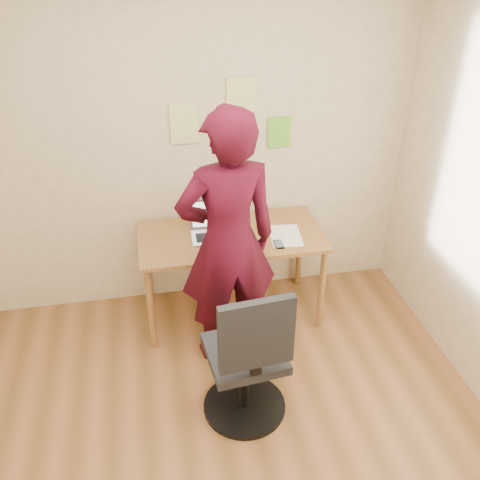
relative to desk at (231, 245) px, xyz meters
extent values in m
cube|color=brown|center=(-0.28, -1.38, -0.67)|extent=(3.50, 3.50, 0.04)
cube|color=beige|center=(-0.28, 0.39, 0.70)|extent=(3.50, 0.04, 2.70)
cube|color=olive|center=(0.00, 0.00, 0.07)|extent=(1.40, 0.70, 0.03)
cylinder|color=olive|center=(-0.65, -0.30, -0.30)|extent=(0.05, 0.05, 0.71)
cylinder|color=olive|center=(0.65, -0.30, -0.30)|extent=(0.05, 0.05, 0.71)
cylinder|color=olive|center=(-0.65, 0.30, -0.30)|extent=(0.05, 0.05, 0.71)
cylinder|color=olive|center=(0.65, 0.30, -0.30)|extent=(0.05, 0.05, 0.71)
cube|color=silver|center=(-0.13, -0.02, 0.09)|extent=(0.34, 0.24, 0.02)
cube|color=black|center=(-0.13, -0.02, 0.10)|extent=(0.28, 0.14, 0.00)
cube|color=silver|center=(-0.13, 0.13, 0.22)|extent=(0.34, 0.08, 0.23)
cube|color=white|center=(-0.13, 0.13, 0.22)|extent=(0.30, 0.06, 0.19)
cube|color=white|center=(0.40, -0.09, 0.09)|extent=(0.27, 0.35, 0.00)
cube|color=black|center=(0.32, -0.21, 0.09)|extent=(0.06, 0.12, 0.01)
cube|color=#3F4C59|center=(0.32, -0.21, 0.10)|extent=(0.05, 0.10, 0.00)
cube|color=#D5D27F|center=(-0.28, 0.36, 0.85)|extent=(0.21, 0.00, 0.30)
cube|color=#D5D27F|center=(0.14, 0.36, 1.02)|extent=(0.21, 0.00, 0.30)
cube|color=#65BB2A|center=(0.44, 0.36, 0.74)|extent=(0.18, 0.00, 0.24)
cube|color=black|center=(-0.10, -1.01, -0.17)|extent=(0.50, 0.50, 0.06)
cube|color=black|center=(-0.07, -1.23, 0.16)|extent=(0.44, 0.10, 0.46)
cube|color=black|center=(-0.07, -1.23, -0.07)|extent=(0.07, 0.05, 0.13)
cylinder|color=black|center=(-0.10, -1.01, -0.42)|extent=(0.06, 0.06, 0.46)
cylinder|color=black|center=(-0.10, -1.01, -0.64)|extent=(0.54, 0.54, 0.03)
imported|color=#3B0816|center=(-0.10, -0.44, 0.29)|extent=(0.73, 0.53, 1.89)
camera|label=1|loc=(-0.59, -3.44, 2.15)|focal=40.00mm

